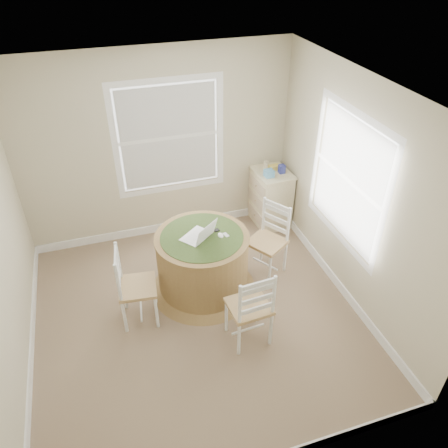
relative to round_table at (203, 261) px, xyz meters
name	(u,v)px	position (x,y,z in m)	size (l,w,h in m)	color
room	(204,213)	(-0.04, -0.28, 0.87)	(3.64, 3.64, 2.64)	#806951
round_table	(203,261)	(0.00, 0.00, 0.00)	(1.28, 1.28, 0.79)	olive
chair_left	(138,286)	(-0.81, -0.26, 0.05)	(0.42, 0.40, 0.95)	white
chair_near	(249,306)	(0.25, -0.90, 0.05)	(0.42, 0.40, 0.95)	white
chair_right	(267,242)	(0.84, 0.05, 0.05)	(0.42, 0.40, 0.95)	white
laptop	(199,235)	(-0.04, -0.01, 0.39)	(0.46, 0.45, 0.24)	white
mouse	(221,235)	(0.21, -0.06, 0.37)	(0.06, 0.10, 0.03)	white
phone	(226,235)	(0.27, -0.06, 0.36)	(0.04, 0.09, 0.02)	#B7BABF
keys	(216,231)	(0.19, 0.05, 0.36)	(0.06, 0.05, 0.03)	black
corner_chest	(270,197)	(1.32, 1.10, 0.00)	(0.53, 0.67, 0.85)	beige
tissue_box	(269,174)	(1.22, 0.95, 0.47)	(0.12, 0.12, 0.10)	#589BC9
box_yellow	(274,167)	(1.39, 1.15, 0.45)	(0.15, 0.10, 0.06)	#EECE54
box_blue	(283,169)	(1.45, 1.00, 0.48)	(0.08, 0.08, 0.12)	navy
cup_cream	(265,164)	(1.29, 1.25, 0.47)	(0.07, 0.07, 0.09)	beige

